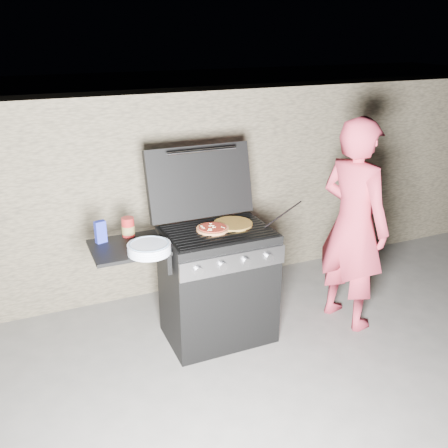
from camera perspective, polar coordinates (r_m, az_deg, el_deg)
name	(u,v)px	position (r m, az deg, el deg)	size (l,w,h in m)	color
ground	(218,335)	(4.10, -0.66, -12.54)	(50.00, 50.00, 0.00)	#5D5A57
stone_wall	(174,191)	(4.60, -5.79, 3.76)	(8.00, 0.35, 1.80)	#817358
gas_grill	(187,291)	(3.79, -4.21, -7.64)	(1.34, 0.79, 0.91)	black
pizza_topped	(213,228)	(3.66, -1.30, -0.49)	(0.24, 0.24, 0.03)	gold
pizza_plain	(233,224)	(3.76, 1.02, 0.02)	(0.30, 0.30, 0.02)	gold
sauce_jar	(128,227)	(3.63, -10.91, -0.32)	(0.09, 0.09, 0.14)	maroon
blue_carton	(101,232)	(3.56, -13.93, -0.87)	(0.07, 0.04, 0.16)	#1D2999
plate_stack	(149,248)	(3.34, -8.55, -2.78)	(0.29, 0.29, 0.07)	white
person	(353,225)	(4.05, 14.55, -0.08)	(0.62, 0.41, 1.71)	#CE394F
tongs	(284,213)	(3.88, 6.84, 1.20)	(0.01, 0.01, 0.47)	black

